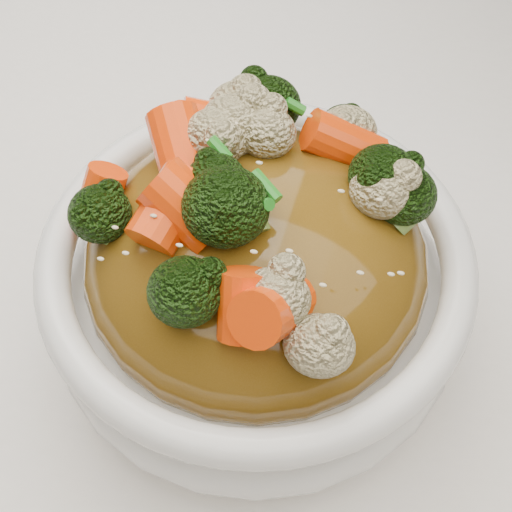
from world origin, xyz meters
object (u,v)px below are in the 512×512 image
(dining_table, at_px, (215,468))
(carrots, at_px, (256,175))
(bowl, at_px, (256,292))
(broccoli, at_px, (256,177))

(dining_table, height_order, carrots, carrots)
(bowl, relative_size, broccoli, 1.26)
(bowl, xyz_separation_m, carrots, (0.00, 0.00, 0.10))
(carrots, height_order, broccoli, carrots)
(dining_table, height_order, bowl, bowl)
(carrots, bearing_deg, broccoli, 0.00)
(bowl, distance_m, carrots, 0.10)
(bowl, relative_size, carrots, 1.26)
(dining_table, bearing_deg, broccoli, -32.19)
(dining_table, height_order, broccoli, broccoli)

